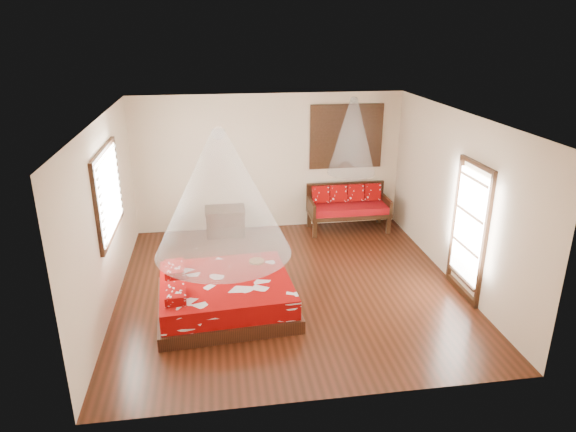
{
  "coord_description": "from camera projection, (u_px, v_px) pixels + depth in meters",
  "views": [
    {
      "loc": [
        -1.13,
        -7.44,
        4.06
      ],
      "look_at": [
        0.02,
        0.26,
        1.15
      ],
      "focal_mm": 32.0,
      "sensor_mm": 36.0,
      "label": 1
    }
  ],
  "objects": [
    {
      "name": "shutter_panel",
      "position": [
        346.0,
        137.0,
        10.54
      ],
      "size": [
        1.52,
        0.06,
        1.32
      ],
      "color": "black",
      "rests_on": "wall_back"
    },
    {
      "name": "mosquito_net_main",
      "position": [
        221.0,
        194.0,
        7.15
      ],
      "size": [
        1.97,
        1.97,
        1.8
      ],
      "primitive_type": "cone",
      "color": "white",
      "rests_on": "ceiling"
    },
    {
      "name": "window_left",
      "position": [
        109.0,
        192.0,
        7.69
      ],
      "size": [
        0.1,
        1.74,
        1.34
      ],
      "color": "black",
      "rests_on": "wall_left"
    },
    {
      "name": "mosquito_net_daybed",
      "position": [
        353.0,
        136.0,
        10.07
      ],
      "size": [
        0.96,
        0.96,
        1.5
      ],
      "primitive_type": "cone",
      "color": "white",
      "rests_on": "ceiling"
    },
    {
      "name": "storage_chest",
      "position": [
        225.0,
        221.0,
        10.51
      ],
      "size": [
        0.81,
        0.59,
        0.55
      ],
      "rotation": [
        0.0,
        0.0,
        0.0
      ],
      "color": "black",
      "rests_on": "floor"
    },
    {
      "name": "daybed",
      "position": [
        348.0,
        205.0,
        10.71
      ],
      "size": [
        1.67,
        0.74,
        0.94
      ],
      "color": "black",
      "rests_on": "floor"
    },
    {
      "name": "wine_tray",
      "position": [
        257.0,
        259.0,
        8.18
      ],
      "size": [
        0.24,
        0.24,
        0.2
      ],
      "rotation": [
        0.0,
        0.0,
        -0.4
      ],
      "color": "brown",
      "rests_on": "bed"
    },
    {
      "name": "room",
      "position": [
        289.0,
        207.0,
        7.98
      ],
      "size": [
        5.54,
        5.54,
        2.84
      ],
      "color": "#33170B",
      "rests_on": "ground"
    },
    {
      "name": "glazed_door",
      "position": [
        469.0,
        231.0,
        7.91
      ],
      "size": [
        0.08,
        1.02,
        2.16
      ],
      "color": "black",
      "rests_on": "floor"
    },
    {
      "name": "bed",
      "position": [
        225.0,
        295.0,
        7.7
      ],
      "size": [
        2.13,
        1.95,
        0.63
      ],
      "rotation": [
        0.0,
        0.0,
        0.07
      ],
      "color": "black",
      "rests_on": "floor"
    }
  ]
}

